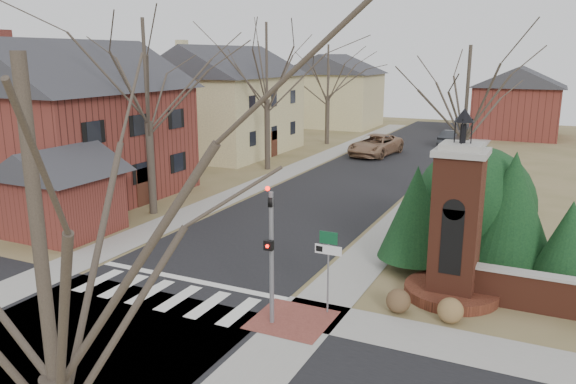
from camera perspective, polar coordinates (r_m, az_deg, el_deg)
The scene contains 29 objects.
ground at distance 19.68m, azimuth -13.89°, elevation -11.03°, with size 120.00×120.00×0.00m, color brown.
main_street at distance 38.36m, azimuth 7.23°, elevation 1.45°, with size 8.00×70.00×0.01m, color black.
cross_street at distance 17.73m, azimuth -20.19°, elevation -14.38°, with size 120.00×8.00×0.01m, color black.
crosswalk_zone at distance 20.24m, azimuth -12.45°, elevation -10.20°, with size 8.00×2.20×0.02m, color silver.
stop_bar at distance 21.34m, azimuth -9.97°, elevation -8.79°, with size 8.00×0.35×0.02m, color silver.
sidewalk_right_main at distance 37.11m, azimuth 14.86°, elevation 0.68°, with size 2.00×60.00×0.02m, color gray.
sidewalk_left at distance 40.24m, azimuth 0.19°, elevation 2.15°, with size 2.00×60.00×0.02m, color gray.
curb_apron at distance 18.08m, azimuth 0.40°, elevation -12.88°, with size 2.40×2.40×0.02m, color brown.
traffic_signal_pole at distance 16.92m, azimuth -1.74°, elevation -5.32°, with size 0.28×0.41×4.50m.
sign_post at distance 17.85m, azimuth 4.09°, elevation -6.49°, with size 0.90×0.07×2.75m.
brick_gate_monument at distance 19.74m, azimuth 16.64°, elevation -4.39°, with size 3.20×3.20×6.47m.
house_brick_left at distance 34.32m, azimuth -20.78°, elevation 7.10°, with size 9.80×11.80×9.42m.
house_stucco_left at distance 47.91m, azimuth -6.34°, elevation 9.47°, with size 9.80×12.80×9.28m.
garage_left at distance 27.74m, azimuth -22.01°, elevation 0.51°, with size 4.80×4.80×4.29m.
house_distant_left at distance 66.13m, azimuth 4.56°, elevation 10.38°, with size 10.80×8.80×8.53m.
house_distant_right at distance 61.90m, azimuth 22.30°, elevation 8.62°, with size 8.80×8.80×7.30m.
evergreen_near at distance 21.90m, azimuth 12.86°, elevation -2.00°, with size 2.80×2.80×4.10m.
evergreen_mid at distance 22.55m, azimuth 21.78°, elevation -1.41°, with size 3.40×3.40×4.70m.
evergreen_far at distance 21.77m, azimuth 26.68°, elevation -4.36°, with size 2.40×2.40×3.30m.
evergreen_mass at distance 23.98m, azimuth 18.41°, elevation -0.75°, with size 4.80×4.80×4.80m, color black.
bare_tree_0 at distance 29.33m, azimuth -14.33°, elevation 12.53°, with size 8.05×8.05×11.15m.
bare_tree_1 at distance 40.22m, azimuth -2.19°, elevation 13.64°, with size 8.40×8.40×11.64m.
bare_tree_2 at distance 52.28m, azimuth 4.10°, elevation 12.54°, with size 7.35×7.35×10.19m.
bare_tree_3 at distance 29.96m, azimuth 17.81°, elevation 10.39°, with size 7.00×7.00×9.70m.
bare_tree_4 at distance 7.51m, azimuth -24.33°, elevation -1.10°, with size 6.65×6.65×9.21m.
pickup_truck at distance 47.11m, azimuth 8.88°, elevation 4.74°, with size 2.85×6.17×1.72m, color #936D50.
distant_car at distance 53.60m, azimuth 16.46°, elevation 5.28°, with size 1.52×4.37×1.44m, color #2B2E32.
dry_shrub_left at distance 18.77m, azimuth 11.14°, elevation -10.81°, with size 0.79×0.79×0.79m, color brown.
dry_shrub_right at distance 18.49m, azimuth 16.17°, elevation -11.49°, with size 0.80×0.80×0.80m, color brown.
Camera 1 is at (11.64, -13.64, 8.12)m, focal length 35.00 mm.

